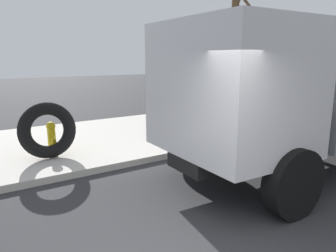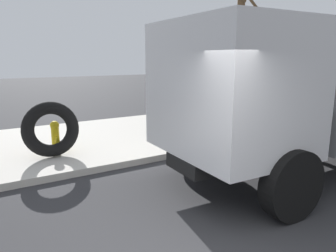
# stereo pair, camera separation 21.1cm
# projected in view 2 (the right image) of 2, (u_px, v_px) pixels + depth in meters

# --- Properties ---
(sidewalk_curb) EXTENTS (36.00, 5.00, 0.15)m
(sidewalk_curb) POSITION_uv_depth(u_px,v_px,m) (57.00, 145.00, 8.70)
(sidewalk_curb) COLOR #BCB7AD
(sidewalk_curb) RESTS_ON ground
(fire_hydrant) EXTENTS (0.21, 0.48, 0.77)m
(fire_hydrant) POSITION_uv_depth(u_px,v_px,m) (55.00, 136.00, 7.70)
(fire_hydrant) COLOR yellow
(fire_hydrant) RESTS_ON sidewalk_curb
(loose_tire) EXTENTS (1.28, 0.44, 1.30)m
(loose_tire) POSITION_uv_depth(u_px,v_px,m) (51.00, 129.00, 7.29)
(loose_tire) COLOR black
(loose_tire) RESTS_ON sidewalk_curb
(dump_truck_gray) EXTENTS (7.11, 3.06, 3.00)m
(dump_truck_gray) POSITION_uv_depth(u_px,v_px,m) (316.00, 97.00, 6.59)
(dump_truck_gray) COLOR slate
(dump_truck_gray) RESTS_ON ground
(bare_tree) EXTENTS (1.19, 1.06, 5.12)m
(bare_tree) POSITION_uv_depth(u_px,v_px,m) (239.00, 52.00, 10.14)
(bare_tree) COLOR #4C3823
(bare_tree) RESTS_ON sidewalk_curb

